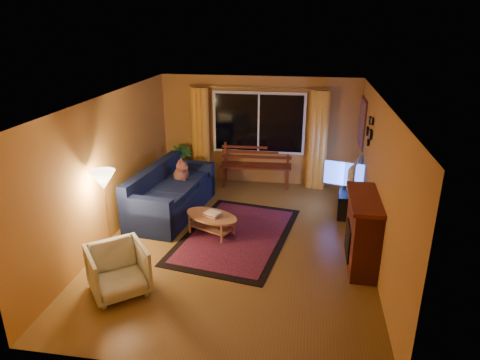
# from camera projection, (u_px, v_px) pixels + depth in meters

# --- Properties ---
(floor) EXTENTS (4.50, 6.00, 0.02)m
(floor) POSITION_uv_depth(u_px,v_px,m) (237.00, 242.00, 7.52)
(floor) COLOR brown
(floor) RESTS_ON ground
(ceiling) EXTENTS (4.50, 6.00, 0.02)m
(ceiling) POSITION_uv_depth(u_px,v_px,m) (237.00, 99.00, 6.63)
(ceiling) COLOR white
(ceiling) RESTS_ON ground
(wall_back) EXTENTS (4.50, 0.02, 2.50)m
(wall_back) POSITION_uv_depth(u_px,v_px,m) (259.00, 131.00, 9.86)
(wall_back) COLOR #B87B35
(wall_back) RESTS_ON ground
(wall_left) EXTENTS (0.02, 6.00, 2.50)m
(wall_left) POSITION_uv_depth(u_px,v_px,m) (109.00, 168.00, 7.42)
(wall_left) COLOR #B87B35
(wall_left) RESTS_ON ground
(wall_right) EXTENTS (0.02, 6.00, 2.50)m
(wall_right) POSITION_uv_depth(u_px,v_px,m) (378.00, 183.00, 6.74)
(wall_right) COLOR #B87B35
(wall_right) RESTS_ON ground
(window) EXTENTS (2.00, 0.02, 1.30)m
(window) POSITION_uv_depth(u_px,v_px,m) (259.00, 123.00, 9.73)
(window) COLOR black
(window) RESTS_ON wall_back
(curtain_rod) EXTENTS (3.20, 0.03, 0.03)m
(curtain_rod) POSITION_uv_depth(u_px,v_px,m) (259.00, 88.00, 9.40)
(curtain_rod) COLOR #BF8C3F
(curtain_rod) RESTS_ON wall_back
(curtain_left) EXTENTS (0.36, 0.36, 2.24)m
(curtain_left) POSITION_uv_depth(u_px,v_px,m) (201.00, 136.00, 9.99)
(curtain_left) COLOR #F3A030
(curtain_left) RESTS_ON ground
(curtain_right) EXTENTS (0.36, 0.36, 2.24)m
(curtain_right) POSITION_uv_depth(u_px,v_px,m) (318.00, 140.00, 9.58)
(curtain_right) COLOR #F3A030
(curtain_right) RESTS_ON ground
(bench) EXTENTS (1.65, 0.57, 0.49)m
(bench) POSITION_uv_depth(u_px,v_px,m) (256.00, 176.00, 9.98)
(bench) COLOR #501D10
(bench) RESTS_ON ground
(potted_plant) EXTENTS (0.66, 0.66, 0.93)m
(potted_plant) POSITION_uv_depth(u_px,v_px,m) (181.00, 165.00, 10.03)
(potted_plant) COLOR #235B1E
(potted_plant) RESTS_ON ground
(sofa) EXTENTS (1.27, 2.43, 0.94)m
(sofa) POSITION_uv_depth(u_px,v_px,m) (172.00, 191.00, 8.49)
(sofa) COLOR #10193C
(sofa) RESTS_ON ground
(dog) EXTENTS (0.40, 0.51, 0.51)m
(dog) POSITION_uv_depth(u_px,v_px,m) (181.00, 171.00, 8.88)
(dog) COLOR #945142
(dog) RESTS_ON sofa
(armchair) EXTENTS (1.04, 1.03, 0.78)m
(armchair) POSITION_uv_depth(u_px,v_px,m) (118.00, 268.00, 6.01)
(armchair) COLOR beige
(armchair) RESTS_ON ground
(floor_lamp) EXTENTS (0.30, 0.30, 1.46)m
(floor_lamp) POSITION_uv_depth(u_px,v_px,m) (107.00, 214.00, 6.88)
(floor_lamp) COLOR #BF8C3F
(floor_lamp) RESTS_ON ground
(rug) EXTENTS (2.21, 3.06, 0.02)m
(rug) POSITION_uv_depth(u_px,v_px,m) (236.00, 235.00, 7.73)
(rug) COLOR maroon
(rug) RESTS_ON ground
(coffee_table) EXTENTS (1.38, 1.38, 0.38)m
(coffee_table) POSITION_uv_depth(u_px,v_px,m) (212.00, 225.00, 7.72)
(coffee_table) COLOR #B3784D
(coffee_table) RESTS_ON ground
(tv_console) EXTENTS (0.46, 1.17, 0.48)m
(tv_console) POSITION_uv_depth(u_px,v_px,m) (348.00, 199.00, 8.68)
(tv_console) COLOR black
(tv_console) RESTS_ON ground
(television) EXTENTS (0.40, 1.05, 0.60)m
(television) POSITION_uv_depth(u_px,v_px,m) (350.00, 174.00, 8.49)
(television) COLOR black
(television) RESTS_ON tv_console
(fireplace) EXTENTS (0.40, 1.20, 1.10)m
(fireplace) POSITION_uv_depth(u_px,v_px,m) (363.00, 233.00, 6.65)
(fireplace) COLOR maroon
(fireplace) RESTS_ON ground
(mirror_cluster) EXTENTS (0.06, 0.60, 0.56)m
(mirror_cluster) POSITION_uv_depth(u_px,v_px,m) (369.00, 129.00, 7.75)
(mirror_cluster) COLOR black
(mirror_cluster) RESTS_ON wall_right
(painting) EXTENTS (0.04, 0.76, 0.96)m
(painting) POSITION_uv_depth(u_px,v_px,m) (362.00, 123.00, 8.87)
(painting) COLOR #C65912
(painting) RESTS_ON wall_right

